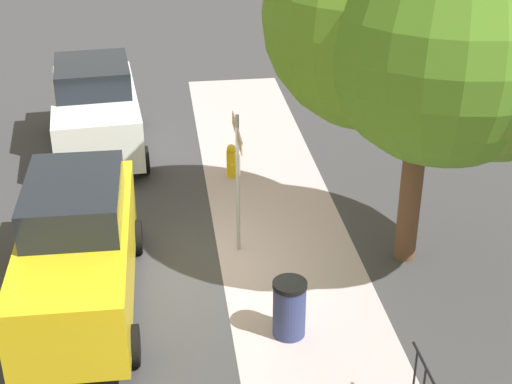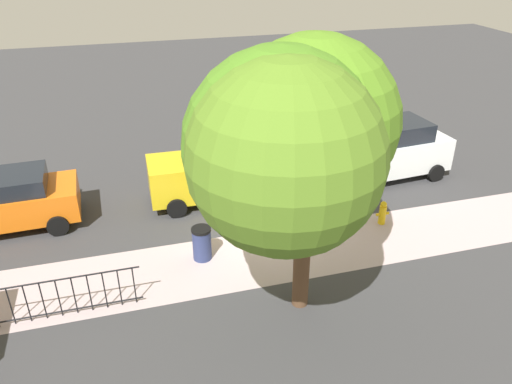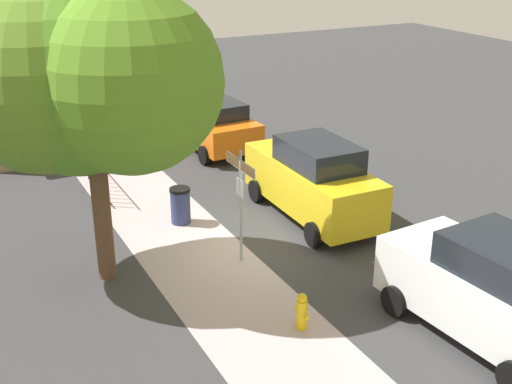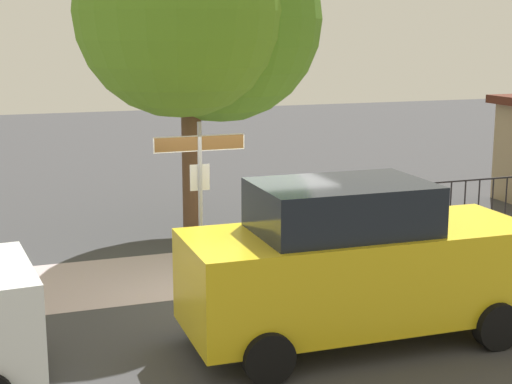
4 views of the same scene
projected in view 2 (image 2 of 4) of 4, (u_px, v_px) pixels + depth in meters
The scene contains 10 objects.
ground_plane at pixel (268, 230), 15.26m from camera, with size 60.00×60.00×0.00m, color #38383A.
sidewalk_strip at pixel (212, 265), 13.68m from camera, with size 24.00×2.60×0.00m, color #B4A0A4.
street_sign at pixel (288, 179), 14.14m from camera, with size 1.48×0.07×2.73m.
shade_tree at pixel (292, 145), 9.98m from camera, with size 5.00×5.37×6.37m.
car_white at pixel (390, 150), 18.11m from camera, with size 4.40×2.40×2.12m.
car_yellow at pixel (221, 169), 16.57m from camera, with size 4.72×2.00×2.20m.
car_orange at pixel (7, 201), 15.04m from camera, with size 4.28×2.26×1.75m.
iron_fence at pixel (59, 297), 11.65m from camera, with size 3.83×0.04×1.07m.
fire_hydrant at pixel (383, 213), 15.43m from camera, with size 0.42×0.22×0.78m.
trash_bin at pixel (202, 243), 13.74m from camera, with size 0.55×0.55×0.98m.
Camera 2 is at (3.86, 12.32, 8.23)m, focal length 34.82 mm.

